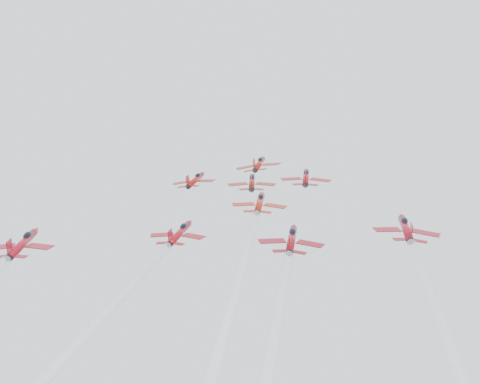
# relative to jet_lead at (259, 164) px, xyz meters

# --- Properties ---
(jet_lead) EXTENTS (9.56, 12.57, 6.87)m
(jet_lead) POSITION_rel_jet_lead_xyz_m (0.00, 0.00, 0.00)
(jet_lead) COLOR maroon
(jet_row2_left) EXTENTS (8.61, 11.33, 6.19)m
(jet_row2_left) POSITION_rel_jet_lead_xyz_m (-11.16, -10.26, -5.00)
(jet_row2_left) COLOR #9F130F
(jet_row2_center) EXTENTS (9.11, 11.98, 6.55)m
(jet_row2_center) POSITION_rel_jet_lead_xyz_m (0.23, -12.88, -6.26)
(jet_row2_center) COLOR maroon
(jet_row2_right) EXTENTS (9.53, 12.53, 6.85)m
(jet_row2_right) POSITION_rel_jet_lead_xyz_m (10.13, -10.74, -5.22)
(jet_row2_right) COLOR #A40F17
(jet_center) EXTENTS (9.31, 91.20, 45.17)m
(jet_center) POSITION_rel_jet_lead_xyz_m (3.11, -65.32, -31.83)
(jet_center) COLOR #B21E10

